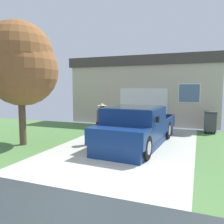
# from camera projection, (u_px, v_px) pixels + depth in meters

# --- Properties ---
(pickup_truck) EXTENTS (2.37, 5.49, 1.59)m
(pickup_truck) POSITION_uv_depth(u_px,v_px,m) (136.00, 128.00, 9.16)
(pickup_truck) COLOR navy
(pickup_truck) RESTS_ON ground
(person_with_hat) EXTENTS (0.49, 0.40, 1.70)m
(person_with_hat) POSITION_uv_depth(u_px,v_px,m) (102.00, 120.00, 9.58)
(person_with_hat) COLOR black
(person_with_hat) RESTS_ON ground
(handbag) EXTENTS (0.30, 0.20, 0.41)m
(handbag) POSITION_uv_depth(u_px,v_px,m) (97.00, 141.00, 9.42)
(handbag) COLOR brown
(handbag) RESTS_ON ground
(house_with_garage) EXTENTS (9.69, 5.59, 4.30)m
(house_with_garage) POSITION_uv_depth(u_px,v_px,m) (148.00, 90.00, 16.50)
(house_with_garage) COLOR #BEB19B
(house_with_garage) RESTS_ON ground
(front_yard_tree) EXTENTS (2.91, 2.88, 4.97)m
(front_yard_tree) POSITION_uv_depth(u_px,v_px,m) (21.00, 63.00, 9.19)
(front_yard_tree) COLOR brown
(front_yard_tree) RESTS_ON ground
(wheeled_trash_bin) EXTENTS (0.60, 0.72, 1.12)m
(wheeled_trash_bin) POSITION_uv_depth(u_px,v_px,m) (210.00, 121.00, 11.82)
(wheeled_trash_bin) COLOR #424247
(wheeled_trash_bin) RESTS_ON ground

